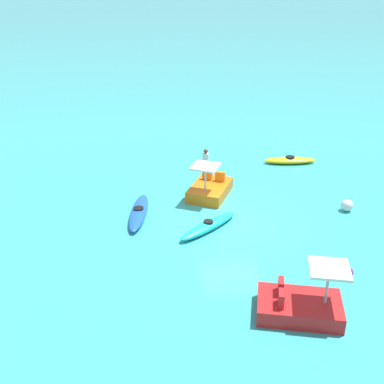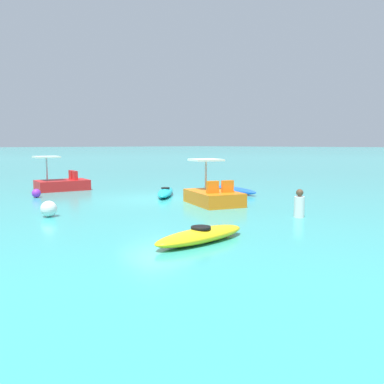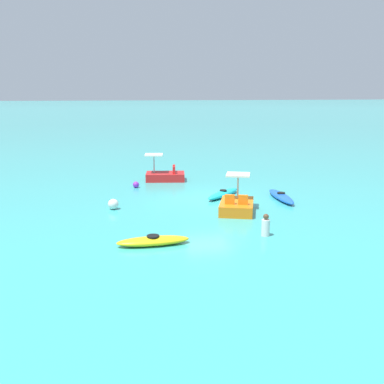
{
  "view_description": "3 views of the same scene",
  "coord_description": "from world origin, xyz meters",
  "px_view_note": "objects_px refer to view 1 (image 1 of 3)",
  "views": [
    {
      "loc": [
        16.72,
        -2.2,
        9.05
      ],
      "look_at": [
        -1.55,
        -1.53,
        0.7
      ],
      "focal_mm": 45.01,
      "sensor_mm": 36.0,
      "label": 1
    },
    {
      "loc": [
        -12.89,
        10.09,
        2.25
      ],
      "look_at": [
        -0.96,
        -1.26,
        0.27
      ],
      "focal_mm": 37.29,
      "sensor_mm": 36.0,
      "label": 2
    },
    {
      "loc": [
        -22.08,
        5.8,
        5.45
      ],
      "look_at": [
        0.07,
        0.82,
        0.42
      ],
      "focal_mm": 42.18,
      "sensor_mm": 36.0,
      "label": 3
    }
  ],
  "objects_px": {
    "kayak_yellow": "(290,160)",
    "person_near_shore": "(206,158)",
    "pedal_boat_red": "(300,305)",
    "pedal_boat_orange": "(210,188)",
    "buoy_white": "(347,205)",
    "buoy_purple": "(348,272)",
    "kayak_blue": "(139,212)",
    "kayak_cyan": "(208,226)"
  },
  "relations": [
    {
      "from": "pedal_boat_orange",
      "to": "person_near_shore",
      "type": "distance_m",
      "value": 3.68
    },
    {
      "from": "buoy_white",
      "to": "person_near_shore",
      "type": "xyz_separation_m",
      "value": [
        -5.42,
        -5.55,
        0.14
      ]
    },
    {
      "from": "kayak_blue",
      "to": "buoy_purple",
      "type": "distance_m",
      "value": 8.44
    },
    {
      "from": "kayak_cyan",
      "to": "person_near_shore",
      "type": "xyz_separation_m",
      "value": [
        -6.81,
        0.32,
        0.22
      ]
    },
    {
      "from": "pedal_boat_red",
      "to": "buoy_white",
      "type": "distance_m",
      "value": 7.48
    },
    {
      "from": "kayak_blue",
      "to": "kayak_cyan",
      "type": "bearing_deg",
      "value": 65.57
    },
    {
      "from": "kayak_yellow",
      "to": "pedal_boat_orange",
      "type": "bearing_deg",
      "value": -49.38
    },
    {
      "from": "pedal_boat_red",
      "to": "buoy_white",
      "type": "relative_size",
      "value": 5.26
    },
    {
      "from": "pedal_boat_orange",
      "to": "buoy_white",
      "type": "bearing_deg",
      "value": 72.75
    },
    {
      "from": "pedal_boat_orange",
      "to": "pedal_boat_red",
      "type": "height_order",
      "value": "same"
    },
    {
      "from": "pedal_boat_red",
      "to": "buoy_purple",
      "type": "bearing_deg",
      "value": 132.11
    },
    {
      "from": "buoy_white",
      "to": "kayak_yellow",
      "type": "bearing_deg",
      "value": -168.41
    },
    {
      "from": "kayak_yellow",
      "to": "buoy_purple",
      "type": "height_order",
      "value": "same"
    },
    {
      "from": "kayak_cyan",
      "to": "buoy_purple",
      "type": "distance_m",
      "value": 5.46
    },
    {
      "from": "kayak_yellow",
      "to": "buoy_white",
      "type": "relative_size",
      "value": 5.31
    },
    {
      "from": "kayak_yellow",
      "to": "person_near_shore",
      "type": "relative_size",
      "value": 3.03
    },
    {
      "from": "kayak_cyan",
      "to": "kayak_yellow",
      "type": "relative_size",
      "value": 0.97
    },
    {
      "from": "kayak_cyan",
      "to": "kayak_blue",
      "type": "bearing_deg",
      "value": -114.43
    },
    {
      "from": "kayak_blue",
      "to": "pedal_boat_red",
      "type": "bearing_deg",
      "value": 38.17
    },
    {
      "from": "kayak_yellow",
      "to": "pedal_boat_red",
      "type": "height_order",
      "value": "pedal_boat_red"
    },
    {
      "from": "pedal_boat_red",
      "to": "person_near_shore",
      "type": "xyz_separation_m",
      "value": [
        -11.99,
        -1.97,
        0.05
      ]
    },
    {
      "from": "buoy_white",
      "to": "buoy_purple",
      "type": "height_order",
      "value": "buoy_white"
    },
    {
      "from": "buoy_purple",
      "to": "kayak_yellow",
      "type": "bearing_deg",
      "value": 177.69
    },
    {
      "from": "kayak_blue",
      "to": "buoy_purple",
      "type": "height_order",
      "value": "same"
    },
    {
      "from": "pedal_boat_red",
      "to": "buoy_purple",
      "type": "relative_size",
      "value": 7.15
    },
    {
      "from": "pedal_boat_orange",
      "to": "buoy_purple",
      "type": "distance_m",
      "value": 7.64
    },
    {
      "from": "buoy_white",
      "to": "kayak_cyan",
      "type": "bearing_deg",
      "value": -76.64
    },
    {
      "from": "pedal_boat_orange",
      "to": "person_near_shore",
      "type": "xyz_separation_m",
      "value": [
        -3.68,
        0.04,
        0.05
      ]
    },
    {
      "from": "buoy_purple",
      "to": "person_near_shore",
      "type": "distance_m",
      "value": 10.92
    },
    {
      "from": "kayak_yellow",
      "to": "person_near_shore",
      "type": "height_order",
      "value": "person_near_shore"
    },
    {
      "from": "kayak_yellow",
      "to": "pedal_boat_red",
      "type": "bearing_deg",
      "value": -11.35
    },
    {
      "from": "pedal_boat_orange",
      "to": "kayak_yellow",
      "type": "bearing_deg",
      "value": 130.62
    },
    {
      "from": "buoy_purple",
      "to": "kayak_blue",
      "type": "bearing_deg",
      "value": -123.07
    },
    {
      "from": "kayak_yellow",
      "to": "pedal_boat_orange",
      "type": "relative_size",
      "value": 0.96
    },
    {
      "from": "pedal_boat_orange",
      "to": "buoy_purple",
      "type": "height_order",
      "value": "pedal_boat_orange"
    },
    {
      "from": "kayak_blue",
      "to": "kayak_yellow",
      "type": "bearing_deg",
      "value": 127.27
    },
    {
      "from": "pedal_boat_red",
      "to": "person_near_shore",
      "type": "distance_m",
      "value": 12.15
    },
    {
      "from": "kayak_blue",
      "to": "person_near_shore",
      "type": "height_order",
      "value": "person_near_shore"
    },
    {
      "from": "buoy_purple",
      "to": "buoy_white",
      "type": "bearing_deg",
      "value": 161.85
    },
    {
      "from": "kayak_cyan",
      "to": "pedal_boat_orange",
      "type": "distance_m",
      "value": 3.15
    },
    {
      "from": "kayak_yellow",
      "to": "pedal_boat_orange",
      "type": "height_order",
      "value": "pedal_boat_orange"
    },
    {
      "from": "buoy_white",
      "to": "person_near_shore",
      "type": "relative_size",
      "value": 0.57
    }
  ]
}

